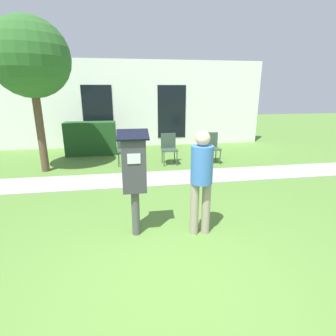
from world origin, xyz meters
TOP-DOWN VIEW (x-y plane):
  - ground_plane at (0.00, 0.00)m, footprint 40.00×40.00m
  - sidewalk at (0.00, 3.66)m, footprint 12.00×1.10m
  - building_facade at (0.00, 7.88)m, footprint 10.00×0.26m
  - parking_meter at (-0.34, 1.13)m, footprint 0.44×0.31m
  - person_standing at (0.62, 1.00)m, footprint 0.32×0.32m
  - outdoor_chair_left at (-0.46, 5.15)m, footprint 0.44×0.44m
  - outdoor_chair_middle at (0.82, 5.01)m, footprint 0.44×0.44m
  - outdoor_chair_right at (2.11, 4.95)m, footprint 0.44×0.44m
  - hedge_row at (-1.58, 6.60)m, footprint 1.66×0.60m
  - tree at (-2.61, 4.81)m, footprint 1.90×1.90m

SIDE VIEW (x-z plane):
  - ground_plane at x=0.00m, z-range 0.00..0.00m
  - sidewalk at x=0.00m, z-range 0.00..0.02m
  - outdoor_chair_left at x=-0.46m, z-range 0.08..0.98m
  - outdoor_chair_middle at x=0.82m, z-range 0.08..0.98m
  - outdoor_chair_right at x=2.11m, z-range 0.08..0.98m
  - hedge_row at x=-1.58m, z-range 0.00..1.10m
  - person_standing at x=0.62m, z-range 0.14..1.72m
  - parking_meter at x=-0.34m, z-range 0.22..1.81m
  - building_facade at x=0.00m, z-range 0.00..3.20m
  - tree at x=-2.61m, z-range 0.94..4.75m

